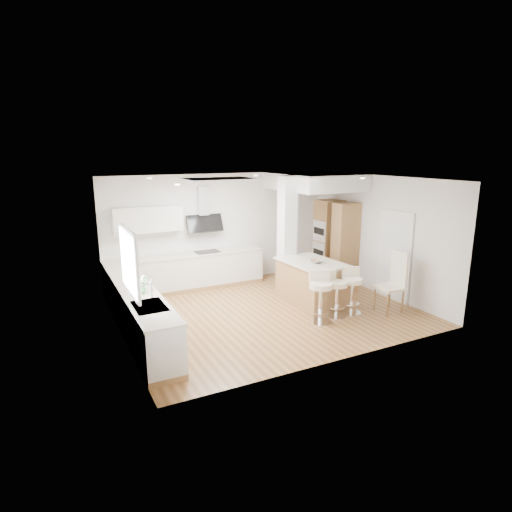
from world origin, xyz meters
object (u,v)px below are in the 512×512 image
bar_stool_b (336,292)px  bar_stool_c (351,288)px  dining_chair (394,280)px  bar_stool_a (321,294)px  peninsula (311,282)px

bar_stool_b → bar_stool_c: (0.41, 0.02, 0.01)m
bar_stool_b → dining_chair: size_ratio=0.74×
bar_stool_a → bar_stool_b: bearing=35.9°
bar_stool_c → dining_chair: bearing=5.3°
peninsula → dining_chair: 1.78m
peninsula → bar_stool_b: bearing=-95.6°
bar_stool_a → dining_chair: dining_chair is taller
bar_stool_a → bar_stool_c: 0.89m
peninsula → bar_stool_b: (-0.04, -0.96, 0.06)m
bar_stool_a → bar_stool_c: size_ratio=1.08×
bar_stool_c → bar_stool_a: bearing=-147.7°
bar_stool_a → peninsula: bearing=86.5°
bar_stool_a → bar_stool_b: 0.49m
peninsula → bar_stool_a: 1.19m
bar_stool_b → bar_stool_a: bearing=170.6°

